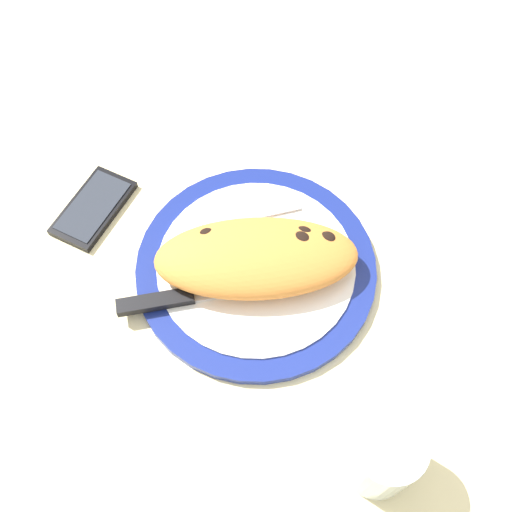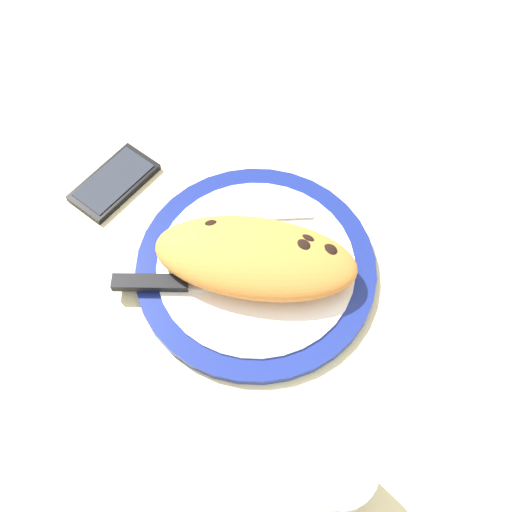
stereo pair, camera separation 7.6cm
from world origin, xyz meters
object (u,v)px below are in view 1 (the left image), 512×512
Objects in this scene: plate at (256,267)px; smartphone at (94,208)px; knife at (181,298)px; water_glass at (381,455)px; fork at (225,223)px; calzone at (259,257)px.

smartphone is (21.92, -10.96, -0.19)cm from plate.
smartphone is (12.24, -15.42, -1.51)cm from knife.
plate is at bearing -155.23° from knife.
fork is at bearing -64.44° from water_glass.
plate is 1.34× the size of knife.
calzone reaches higher than knife.
calzone reaches higher than plate.
knife reaches higher than plate.
water_glass is (-11.23, 24.94, 0.01)cm from calzone.
fork is (4.03, -6.97, -2.36)cm from calzone.
knife is 2.44× the size of water_glass.
water_glass reaches higher than calzone.
water_glass is at bearing 114.37° from plate.
water_glass is at bearing 135.29° from knife.
knife is 29.94cm from water_glass.
smartphone is at bearing -26.56° from plate.
fork is at bearing -59.93° from plate.
knife is 19.75cm from smartphone.
knife is at bearing 21.45° from calzone.
water_glass is (-15.26, 31.91, 2.37)cm from fork.
plate is 3.45cm from calzone.
knife is at bearing -44.71° from water_glass.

